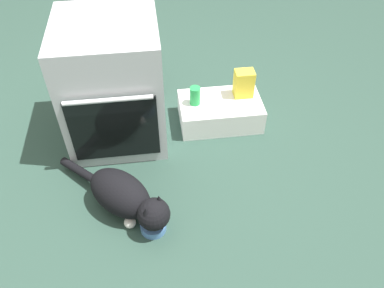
{
  "coord_description": "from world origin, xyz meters",
  "views": [
    {
      "loc": [
        0.17,
        -1.48,
        1.7
      ],
      "look_at": [
        0.36,
        -0.02,
        0.25
      ],
      "focal_mm": 36.29,
      "sensor_mm": 36.0,
      "label": 1
    }
  ],
  "objects_px": {
    "food_bowl": "(153,226)",
    "cat": "(126,197)",
    "oven": "(113,84)",
    "snack_bag": "(244,84)",
    "soda_can": "(195,96)",
    "pantry_cabinet": "(220,111)"
  },
  "relations": [
    {
      "from": "oven",
      "to": "food_bowl",
      "type": "xyz_separation_m",
      "value": [
        0.17,
        -0.77,
        -0.34
      ]
    },
    {
      "from": "snack_bag",
      "to": "cat",
      "type": "bearing_deg",
      "value": -137.44
    },
    {
      "from": "soda_can",
      "to": "cat",
      "type": "bearing_deg",
      "value": -124.3
    },
    {
      "from": "food_bowl",
      "to": "cat",
      "type": "xyz_separation_m",
      "value": [
        -0.13,
        0.13,
        0.1
      ]
    },
    {
      "from": "snack_bag",
      "to": "soda_can",
      "type": "bearing_deg",
      "value": -171.66
    },
    {
      "from": "oven",
      "to": "snack_bag",
      "type": "xyz_separation_m",
      "value": [
        0.8,
        0.06,
        -0.12
      ]
    },
    {
      "from": "pantry_cabinet",
      "to": "snack_bag",
      "type": "height_order",
      "value": "snack_bag"
    },
    {
      "from": "pantry_cabinet",
      "to": "food_bowl",
      "type": "relative_size",
      "value": 3.97
    },
    {
      "from": "oven",
      "to": "soda_can",
      "type": "xyz_separation_m",
      "value": [
        0.49,
        0.01,
        -0.15
      ]
    },
    {
      "from": "snack_bag",
      "to": "pantry_cabinet",
      "type": "bearing_deg",
      "value": -162.29
    },
    {
      "from": "food_bowl",
      "to": "soda_can",
      "type": "relative_size",
      "value": 1.1
    },
    {
      "from": "food_bowl",
      "to": "snack_bag",
      "type": "xyz_separation_m",
      "value": [
        0.64,
        0.83,
        0.23
      ]
    },
    {
      "from": "pantry_cabinet",
      "to": "soda_can",
      "type": "xyz_separation_m",
      "value": [
        -0.17,
        0.0,
        0.14
      ]
    },
    {
      "from": "snack_bag",
      "to": "soda_can",
      "type": "distance_m",
      "value": 0.32
    },
    {
      "from": "oven",
      "to": "snack_bag",
      "type": "distance_m",
      "value": 0.81
    },
    {
      "from": "soda_can",
      "to": "snack_bag",
      "type": "bearing_deg",
      "value": 8.34
    },
    {
      "from": "oven",
      "to": "pantry_cabinet",
      "type": "relative_size",
      "value": 1.43
    },
    {
      "from": "pantry_cabinet",
      "to": "snack_bag",
      "type": "distance_m",
      "value": 0.24
    },
    {
      "from": "oven",
      "to": "cat",
      "type": "xyz_separation_m",
      "value": [
        0.04,
        -0.64,
        -0.25
      ]
    },
    {
      "from": "soda_can",
      "to": "pantry_cabinet",
      "type": "bearing_deg",
      "value": -0.76
    },
    {
      "from": "oven",
      "to": "snack_bag",
      "type": "relative_size",
      "value": 4.14
    },
    {
      "from": "pantry_cabinet",
      "to": "cat",
      "type": "bearing_deg",
      "value": -133.13
    }
  ]
}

